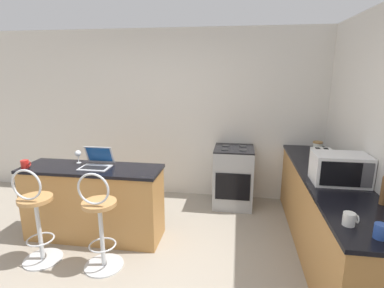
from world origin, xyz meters
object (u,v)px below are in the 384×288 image
at_px(microwave, 340,169).
at_px(toaster, 322,158).
at_px(stove_range, 233,177).
at_px(mug_white, 349,219).
at_px(storage_jar, 317,148).
at_px(mug_red, 25,164).
at_px(wine_glass_short, 78,154).
at_px(pepper_mill, 384,190).
at_px(bar_stool_far, 100,223).
at_px(bar_stool_near, 36,218).
at_px(mug_blue, 381,231).
at_px(laptop, 97,162).

bearing_deg(microwave, toaster, 91.59).
bearing_deg(stove_range, mug_white, -67.92).
relative_size(storage_jar, mug_red, 1.71).
xyz_separation_m(toaster, wine_glass_short, (-2.90, -0.36, 0.02)).
bearing_deg(microwave, stove_range, 130.40).
bearing_deg(pepper_mill, toaster, 101.94).
xyz_separation_m(stove_range, storage_jar, (1.10, -0.19, 0.53)).
height_order(toaster, storage_jar, toaster).
distance_m(bar_stool_far, pepper_mill, 2.60).
bearing_deg(bar_stool_near, pepper_mill, 0.15).
distance_m(toaster, storage_jar, 0.48).
bearing_deg(mug_blue, bar_stool_near, 169.33).
bearing_deg(pepper_mill, storage_jar, 96.21).
xyz_separation_m(bar_stool_far, laptop, (-0.29, 0.60, 0.44)).
relative_size(wine_glass_short, mug_white, 1.51).
height_order(bar_stool_far, stove_range, bar_stool_far).
xyz_separation_m(toaster, storage_jar, (0.06, 0.47, -0.00)).
distance_m(bar_stool_far, mug_red, 1.24).
bearing_deg(toaster, mug_red, -169.60).
relative_size(mug_blue, mug_white, 0.99).
height_order(bar_stool_far, wine_glass_short, bar_stool_far).
bearing_deg(storage_jar, toaster, -96.74).
distance_m(bar_stool_far, microwave, 2.45).
distance_m(mug_blue, mug_white, 0.21).
distance_m(toaster, mug_blue, 1.62).
height_order(laptop, microwave, microwave).
height_order(laptop, mug_white, laptop).
bearing_deg(wine_glass_short, bar_stool_far, -50.52).
xyz_separation_m(laptop, microwave, (2.63, -0.13, 0.09)).
distance_m(stove_range, mug_red, 2.75).
bearing_deg(bar_stool_far, microwave, 11.44).
relative_size(mug_blue, wine_glass_short, 0.66).
xyz_separation_m(bar_stool_near, pepper_mill, (3.25, 0.01, 0.51)).
bearing_deg(stove_range, mug_red, -151.45).
height_order(stove_range, mug_blue, mug_blue).
distance_m(bar_stool_near, stove_range, 2.62).
relative_size(stove_range, mug_white, 8.55).
distance_m(bar_stool_far, storage_jar, 2.87).
bearing_deg(mug_white, storage_jar, 83.09).
distance_m(wine_glass_short, mug_white, 2.94).
bearing_deg(stove_range, storage_jar, -9.87).
distance_m(bar_stool_near, mug_blue, 3.07).
bearing_deg(storage_jar, stove_range, 170.13).
bearing_deg(wine_glass_short, mug_blue, -23.72).
relative_size(bar_stool_near, mug_white, 10.10).
bearing_deg(toaster, bar_stool_near, -160.78).
relative_size(toaster, mug_red, 2.65).
distance_m(bar_stool_far, wine_glass_short, 1.03).
height_order(bar_stool_near, mug_red, bar_stool_near).
bearing_deg(stove_range, pepper_mill, -53.53).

